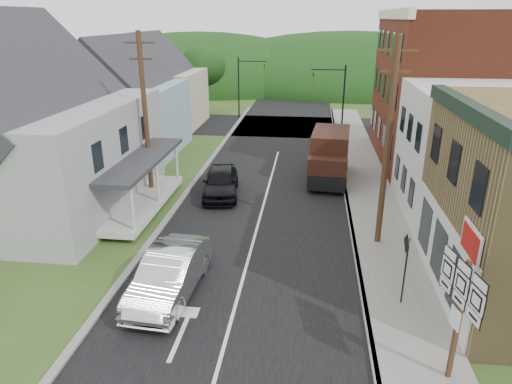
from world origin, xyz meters
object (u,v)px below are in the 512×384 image
(delivery_van, at_px, (329,157))
(route_sign_cluster, at_px, (460,304))
(dark_sedan, at_px, (221,182))
(warning_sign, at_px, (406,259))
(silver_sedan, at_px, (170,274))

(delivery_van, bearing_deg, route_sign_cluster, -75.58)
(dark_sedan, relative_size, delivery_van, 0.85)
(route_sign_cluster, height_order, warning_sign, route_sign_cluster)
(dark_sedan, distance_m, route_sign_cluster, 16.26)
(silver_sedan, xyz_separation_m, route_sign_cluster, (8.95, -3.26, 1.70))
(silver_sedan, relative_size, warning_sign, 1.90)
(route_sign_cluster, bearing_deg, delivery_van, 87.99)
(route_sign_cluster, relative_size, warning_sign, 1.37)
(silver_sedan, height_order, dark_sedan, silver_sedan)
(route_sign_cluster, bearing_deg, dark_sedan, 112.42)
(dark_sedan, distance_m, delivery_van, 7.10)
(silver_sedan, bearing_deg, dark_sedan, 94.13)
(dark_sedan, bearing_deg, silver_sedan, -97.20)
(dark_sedan, xyz_separation_m, delivery_van, (6.20, 3.39, 0.73))
(warning_sign, bearing_deg, silver_sedan, 178.87)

